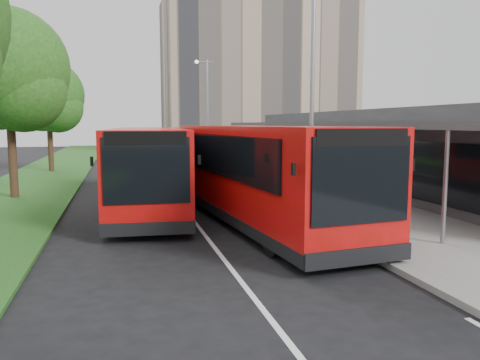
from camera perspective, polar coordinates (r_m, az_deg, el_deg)
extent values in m
plane|color=black|center=(14.11, -4.21, -6.84)|extent=(120.00, 120.00, 0.00)
cube|color=gray|center=(34.69, -0.39, 1.47)|extent=(5.00, 80.00, 0.15)
cube|color=#204D18|center=(33.96, -22.18, 0.81)|extent=(5.00, 80.00, 0.10)
cube|color=silver|center=(28.79, -9.58, 0.13)|extent=(0.12, 70.00, 0.01)
cube|color=silver|center=(13.27, 11.71, -7.83)|extent=(0.12, 2.00, 0.01)
cube|color=silver|center=(18.71, 3.57, -3.41)|extent=(0.12, 2.00, 0.01)
cube|color=silver|center=(24.41, -0.80, -0.98)|extent=(0.12, 2.00, 0.01)
cube|color=silver|center=(30.23, -3.50, 0.53)|extent=(0.12, 2.00, 0.01)
cube|color=silver|center=(36.11, -5.33, 1.55)|extent=(0.12, 2.00, 0.01)
cube|color=silver|center=(42.02, -6.64, 2.28)|extent=(0.12, 2.00, 0.01)
cube|color=silver|center=(47.95, -7.63, 2.83)|extent=(0.12, 2.00, 0.01)
cube|color=silver|center=(53.90, -8.40, 3.26)|extent=(0.12, 2.00, 0.01)
cube|color=silver|center=(59.86, -9.02, 3.60)|extent=(0.12, 2.00, 0.01)
cube|color=tan|center=(58.15, 2.01, 12.46)|extent=(22.00, 12.00, 18.00)
cube|color=#303033|center=(25.38, 17.49, 3.53)|extent=(5.00, 26.00, 4.00)
cube|color=black|center=(24.17, 12.38, 2.58)|extent=(0.06, 24.00, 2.20)
cube|color=#303033|center=(23.55, 9.68, 6.68)|extent=(2.80, 26.00, 0.25)
cylinder|color=gray|center=(13.50, 23.74, -0.91)|extent=(0.12, 0.12, 3.30)
cylinder|color=gray|center=(33.59, -0.14, 3.99)|extent=(0.12, 0.12, 3.30)
cylinder|color=#351F15|center=(22.99, -26.00, 2.93)|extent=(0.36, 0.36, 4.08)
sphere|color=#184C14|center=(23.08, -26.49, 12.15)|extent=(5.19, 5.19, 5.19)
sphere|color=#184C14|center=(22.49, -25.06, 10.01)|extent=(3.71, 3.71, 3.71)
cylinder|color=#351F15|center=(34.82, -22.10, 3.96)|extent=(0.36, 0.36, 3.75)
sphere|color=#184C14|center=(34.85, -22.36, 9.56)|extent=(4.77, 4.77, 4.77)
sphere|color=#184C14|center=(34.34, -21.38, 8.23)|extent=(3.41, 3.41, 3.41)
sphere|color=#184C14|center=(35.38, -23.01, 8.52)|extent=(3.75, 3.75, 3.75)
cylinder|color=gray|center=(16.87, 8.77, 9.54)|extent=(0.16, 0.16, 8.00)
cylinder|color=gray|center=(36.11, -3.98, 8.14)|extent=(0.16, 0.16, 8.00)
cylinder|color=gray|center=(36.36, -4.35, 14.14)|extent=(1.40, 0.10, 0.10)
sphere|color=silver|center=(36.26, -5.31, 14.15)|extent=(0.28, 0.28, 0.28)
cube|color=red|center=(15.50, 2.46, 1.25)|extent=(3.82, 11.64, 2.89)
cube|color=black|center=(15.70, 2.43, -3.88)|extent=(3.84, 11.67, 0.33)
cube|color=black|center=(10.43, 14.63, -0.06)|extent=(2.44, 0.29, 1.91)
cube|color=black|center=(20.86, -3.60, 3.97)|extent=(2.39, 0.28, 1.42)
cube|color=black|center=(15.29, -2.80, 3.12)|extent=(1.00, 9.76, 1.31)
cube|color=black|center=(16.32, 6.52, 3.32)|extent=(1.00, 9.76, 1.31)
cube|color=black|center=(10.75, 14.39, -9.03)|extent=(2.72, 0.34, 0.38)
cube|color=black|center=(10.35, 14.82, 5.03)|extent=(2.28, 0.26, 0.38)
cube|color=black|center=(9.83, 6.55, 1.30)|extent=(0.09, 0.09, 0.27)
cube|color=black|center=(11.52, 20.25, 1.74)|extent=(0.09, 0.09, 0.27)
cylinder|color=black|center=(11.91, 4.18, -6.99)|extent=(0.42, 1.01, 0.98)
cylinder|color=black|center=(13.00, 13.46, -5.99)|extent=(0.42, 1.01, 0.98)
cylinder|color=black|center=(18.79, -5.14, -1.88)|extent=(0.42, 1.01, 0.98)
cylinder|color=black|center=(19.49, 1.37, -1.54)|extent=(0.42, 1.01, 0.98)
cube|color=red|center=(18.67, -10.94, 1.91)|extent=(3.49, 11.24, 2.79)
cube|color=black|center=(18.84, -10.85, -2.23)|extent=(3.51, 11.26, 0.32)
cube|color=black|center=(13.11, -11.30, 1.11)|extent=(2.37, 0.23, 1.85)
cube|color=black|center=(24.19, -10.78, 4.08)|extent=(2.32, 0.23, 1.37)
cube|color=black|center=(19.02, -15.00, 3.40)|extent=(0.79, 9.47, 1.27)
cube|color=black|center=(18.98, -6.91, 3.58)|extent=(0.79, 9.47, 1.27)
cube|color=black|center=(13.36, -11.14, -5.88)|extent=(2.63, 0.28, 0.37)
cube|color=black|center=(13.05, -11.40, 5.03)|extent=(2.21, 0.21, 0.37)
cube|color=black|center=(13.43, -17.62, 2.19)|extent=(0.09, 0.09, 0.26)
cube|color=black|center=(13.37, -4.97, 2.46)|extent=(0.09, 0.09, 0.26)
cylinder|color=black|center=(15.35, -15.16, -4.13)|extent=(0.39, 0.97, 0.95)
cylinder|color=black|center=(15.31, -6.86, -3.97)|extent=(0.39, 0.97, 0.95)
cylinder|color=black|center=(22.42, -13.57, -0.66)|extent=(0.39, 0.97, 0.95)
cylinder|color=black|center=(22.39, -7.90, -0.55)|extent=(0.39, 0.97, 0.95)
cylinder|color=#392017|center=(23.85, 6.48, 0.32)|extent=(0.64, 0.64, 0.97)
cylinder|color=#DB9C0B|center=(32.59, -1.83, 2.19)|extent=(0.21, 0.21, 1.06)
imported|color=#58130C|center=(51.04, -9.70, 3.68)|extent=(1.72, 3.51, 1.15)
imported|color=navy|center=(56.36, -13.53, 3.90)|extent=(2.39, 3.83, 1.19)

